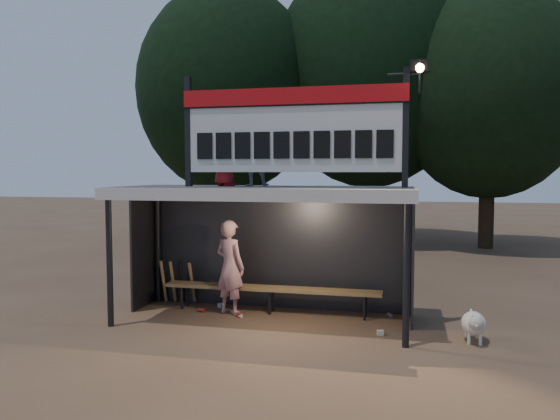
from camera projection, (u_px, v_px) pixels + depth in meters
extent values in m
plane|color=brown|center=(264.00, 321.00, 9.44)|extent=(80.00, 80.00, 0.00)
imported|color=silver|center=(230.00, 267.00, 9.87)|extent=(0.74, 0.63, 1.71)
imported|color=slate|center=(254.00, 155.00, 9.47)|extent=(0.60, 0.51, 1.09)
imported|color=#A91A1F|center=(225.00, 156.00, 9.63)|extent=(0.62, 0.60, 1.08)
cube|color=#3A3A3C|center=(263.00, 190.00, 9.28)|extent=(5.00, 2.00, 0.12)
cube|color=silver|center=(246.00, 195.00, 8.29)|extent=(5.10, 0.06, 0.20)
cylinder|color=black|center=(110.00, 261.00, 9.03)|extent=(0.10, 0.10, 2.20)
cylinder|color=black|center=(407.00, 273.00, 7.94)|extent=(0.10, 0.10, 2.20)
cylinder|color=black|center=(158.00, 247.00, 10.78)|extent=(0.10, 0.10, 2.20)
cylinder|color=black|center=(407.00, 255.00, 9.69)|extent=(0.10, 0.10, 2.20)
cube|color=black|center=(277.00, 250.00, 10.33)|extent=(5.00, 0.04, 2.20)
cube|color=black|center=(144.00, 249.00, 10.41)|extent=(0.04, 1.00, 2.20)
cube|color=black|center=(413.00, 259.00, 9.28)|extent=(0.04, 1.00, 2.20)
cylinder|color=black|center=(277.00, 194.00, 10.26)|extent=(5.00, 0.06, 0.06)
cube|color=black|center=(188.00, 132.00, 9.51)|extent=(0.10, 0.10, 1.90)
cube|color=black|center=(406.00, 128.00, 8.67)|extent=(0.10, 0.10, 1.90)
cube|color=silver|center=(292.00, 130.00, 9.09)|extent=(3.80, 0.08, 1.40)
cube|color=red|center=(291.00, 96.00, 9.01)|extent=(3.80, 0.04, 0.28)
cube|color=black|center=(291.00, 105.00, 9.01)|extent=(3.80, 0.02, 0.03)
cube|color=black|center=(205.00, 146.00, 9.41)|extent=(0.27, 0.03, 0.45)
cube|color=black|center=(223.00, 146.00, 9.33)|extent=(0.27, 0.03, 0.45)
cube|color=black|center=(242.00, 146.00, 9.26)|extent=(0.27, 0.03, 0.45)
cube|color=black|center=(262.00, 145.00, 9.18)|extent=(0.27, 0.03, 0.45)
cube|color=black|center=(281.00, 145.00, 9.10)|extent=(0.27, 0.03, 0.45)
cube|color=black|center=(301.00, 145.00, 9.02)|extent=(0.27, 0.03, 0.45)
cube|color=black|center=(322.00, 145.00, 8.95)|extent=(0.27, 0.03, 0.45)
cube|color=black|center=(342.00, 144.00, 8.87)|extent=(0.27, 0.03, 0.45)
cube|color=black|center=(363.00, 144.00, 8.79)|extent=(0.27, 0.03, 0.45)
cube|color=black|center=(385.00, 144.00, 8.71)|extent=(0.27, 0.03, 0.45)
cylinder|color=black|center=(403.00, 74.00, 8.62)|extent=(0.50, 0.04, 0.04)
cylinder|color=black|center=(419.00, 83.00, 8.58)|extent=(0.04, 0.04, 0.30)
cube|color=black|center=(420.00, 66.00, 8.51)|extent=(0.30, 0.22, 0.18)
sphere|color=#FFD88C|center=(420.00, 68.00, 8.43)|extent=(0.14, 0.14, 0.14)
cube|color=olive|center=(271.00, 289.00, 9.94)|extent=(4.00, 0.35, 0.06)
cylinder|color=black|center=(182.00, 297.00, 10.22)|extent=(0.05, 0.05, 0.45)
cylinder|color=black|center=(187.00, 294.00, 10.46)|extent=(0.05, 0.05, 0.45)
cylinder|color=black|center=(270.00, 302.00, 9.84)|extent=(0.05, 0.05, 0.45)
cylinder|color=black|center=(273.00, 299.00, 10.07)|extent=(0.05, 0.05, 0.45)
cylinder|color=black|center=(365.00, 308.00, 9.45)|extent=(0.05, 0.05, 0.45)
cylinder|color=black|center=(366.00, 304.00, 9.68)|extent=(0.05, 0.05, 0.45)
cylinder|color=#301F15|center=(228.00, 191.00, 19.93)|extent=(0.50, 0.50, 3.74)
ellipsoid|color=black|center=(227.00, 90.00, 19.67)|extent=(6.46, 6.46, 7.48)
cylinder|color=black|center=(369.00, 185.00, 20.23)|extent=(0.50, 0.50, 4.18)
ellipsoid|color=black|center=(370.00, 73.00, 19.95)|extent=(7.22, 7.22, 8.36)
cylinder|color=#2E2114|center=(487.00, 196.00, 18.37)|extent=(0.50, 0.50, 3.52)
ellipsoid|color=black|center=(489.00, 93.00, 18.13)|extent=(6.08, 6.08, 7.04)
ellipsoid|color=silver|center=(474.00, 324.00, 8.28)|extent=(0.36, 0.58, 0.36)
sphere|color=beige|center=(476.00, 323.00, 8.01)|extent=(0.22, 0.22, 0.22)
cone|color=beige|center=(477.00, 326.00, 7.91)|extent=(0.10, 0.10, 0.10)
cone|color=beige|center=(473.00, 316.00, 7.99)|extent=(0.06, 0.06, 0.07)
cone|color=beige|center=(480.00, 317.00, 7.97)|extent=(0.06, 0.06, 0.07)
cylinder|color=beige|center=(469.00, 338.00, 8.14)|extent=(0.05, 0.05, 0.18)
cylinder|color=silver|center=(480.00, 339.00, 8.10)|extent=(0.05, 0.05, 0.18)
cylinder|color=#EFE3CE|center=(467.00, 332.00, 8.49)|extent=(0.05, 0.05, 0.18)
cylinder|color=silver|center=(477.00, 332.00, 8.45)|extent=(0.05, 0.05, 0.18)
cylinder|color=beige|center=(471.00, 314.00, 8.57)|extent=(0.04, 0.16, 0.14)
cylinder|color=olive|center=(164.00, 281.00, 10.71)|extent=(0.08, 0.27, 0.84)
cylinder|color=olive|center=(173.00, 282.00, 10.67)|extent=(0.07, 0.30, 0.83)
cylinder|color=black|center=(182.00, 282.00, 10.62)|extent=(0.09, 0.33, 0.83)
cylinder|color=#956B45|center=(192.00, 282.00, 10.58)|extent=(0.08, 0.35, 0.82)
cube|color=#AB281D|center=(239.00, 315.00, 9.65)|extent=(0.12, 0.10, 0.08)
cylinder|color=#AFAFB4|center=(390.00, 315.00, 9.68)|extent=(0.11, 0.14, 0.07)
cube|color=silver|center=(380.00, 333.00, 8.59)|extent=(0.11, 0.09, 0.08)
cylinder|color=maroon|center=(201.00, 310.00, 10.02)|extent=(0.13, 0.09, 0.07)
cube|color=#ACACB1|center=(220.00, 305.00, 10.36)|extent=(0.12, 0.12, 0.08)
cylinder|color=silver|center=(239.00, 316.00, 9.64)|extent=(0.14, 0.12, 0.07)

